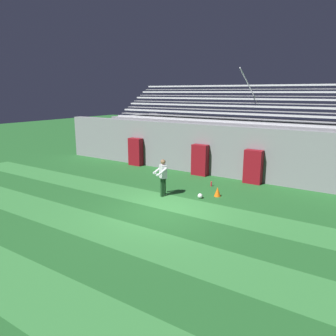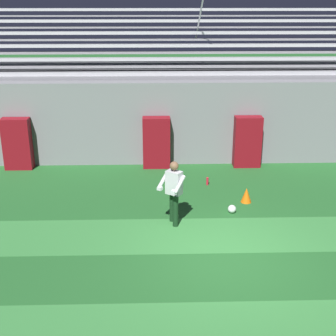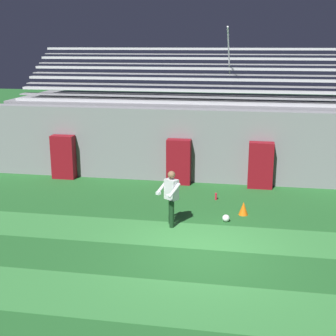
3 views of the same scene
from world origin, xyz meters
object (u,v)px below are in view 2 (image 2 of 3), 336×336
padding_pillar_far_left (17,144)px  water_bottle (207,181)px  goalkeeper (174,189)px  soccer_ball (232,209)px  padding_pillar_gate_right (247,142)px  padding_pillar_gate_left (156,143)px  traffic_cone (246,195)px

padding_pillar_far_left → water_bottle: 6.41m
goalkeeper → soccer_ball: goalkeeper is taller
goalkeeper → soccer_ball: (1.59, 0.59, -0.84)m
padding_pillar_gate_right → water_bottle: padding_pillar_gate_right is taller
soccer_ball → water_bottle: (-0.44, 1.98, 0.01)m
soccer_ball → padding_pillar_gate_left: bearing=118.6°
goalkeeper → water_bottle: size_ratio=6.96×
padding_pillar_gate_right → traffic_cone: padding_pillar_gate_right is taller
padding_pillar_far_left → goalkeeper: (5.01, -4.24, 0.09)m
water_bottle → soccer_ball: bearing=-77.4°
padding_pillar_gate_right → traffic_cone: 3.08m
padding_pillar_gate_right → soccer_ball: 3.87m
water_bottle → goalkeeper: bearing=-113.9°
water_bottle → padding_pillar_gate_left: bearing=132.9°
soccer_ball → goalkeeper: bearing=-159.6°
padding_pillar_gate_right → padding_pillar_far_left: (-7.65, 0.00, 0.00)m
padding_pillar_gate_right → padding_pillar_far_left: same height
goalkeeper → water_bottle: (1.14, 2.58, -0.83)m
padding_pillar_far_left → soccer_ball: (6.59, -3.65, -0.75)m
water_bottle → traffic_cone: bearing=-53.9°
padding_pillar_gate_left → soccer_ball: (1.99, -3.65, -0.75)m
padding_pillar_far_left → padding_pillar_gate_right: bearing=0.0°
padding_pillar_far_left → traffic_cone: 7.72m
padding_pillar_gate_right → soccer_ball: bearing=-106.2°
padding_pillar_gate_left → padding_pillar_far_left: (-4.60, 0.00, 0.00)m
goalkeeper → water_bottle: goalkeeper is taller
soccer_ball → traffic_cone: traffic_cone is taller
padding_pillar_gate_right → goalkeeper: bearing=-122.0°
padding_pillar_gate_left → goalkeeper: size_ratio=1.03×
traffic_cone → water_bottle: (-0.95, 1.30, -0.09)m
goalkeeper → soccer_ball: 1.89m
traffic_cone → padding_pillar_far_left: bearing=157.3°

